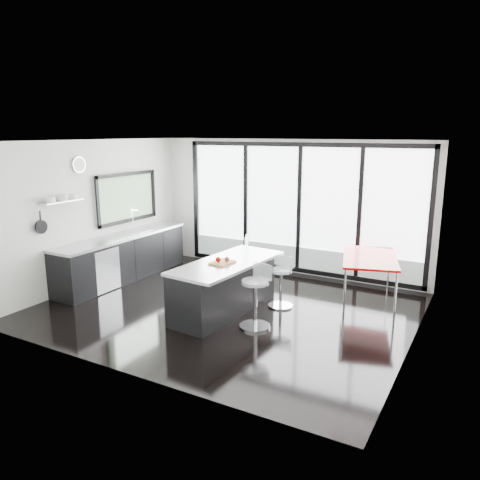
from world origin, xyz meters
The scene contains 11 objects.
floor centered at (0.00, 0.00, 0.00)m, with size 6.00×5.00×0.00m, color black.
ceiling centered at (0.00, 0.00, 2.80)m, with size 6.00×5.00×0.00m, color white.
wall_back centered at (0.27, 2.47, 1.27)m, with size 6.00×0.09×2.80m.
wall_front centered at (0.00, -2.50, 1.40)m, with size 6.00×0.00×2.80m, color silver.
wall_left centered at (-2.97, 0.27, 1.56)m, with size 0.26×5.00×2.80m.
wall_right centered at (3.00, 0.00, 1.40)m, with size 0.00×5.00×2.80m, color silver.
counter_cabinets centered at (-2.67, 0.40, 0.46)m, with size 0.69×3.24×1.36m.
island centered at (0.04, -0.14, 0.45)m, with size 1.09×2.23×1.15m.
bar_stool_near centered at (0.79, -0.47, 0.38)m, with size 0.48×0.48×0.76m, color silver.
bar_stool_far centered at (0.77, 0.53, 0.34)m, with size 0.42×0.42×0.67m, color silver.
red_table centered at (2.02, 1.47, 0.42)m, with size 0.89×1.56×0.83m, color #AA0200.
Camera 1 is at (3.86, -6.45, 2.94)m, focal length 35.00 mm.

